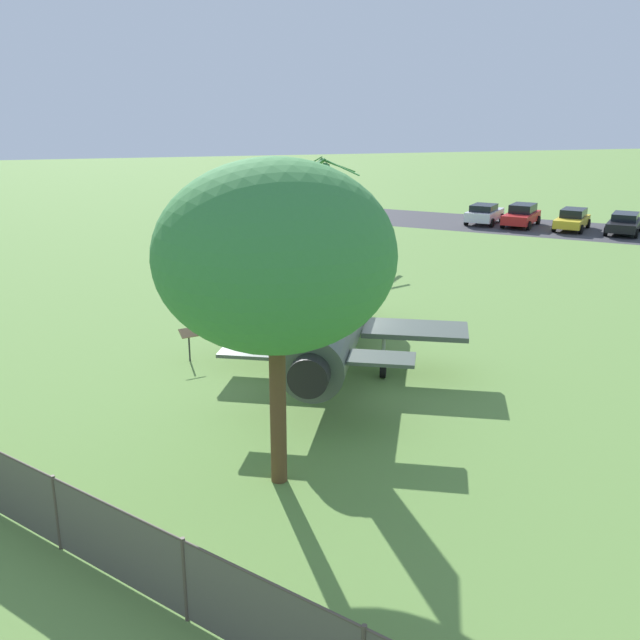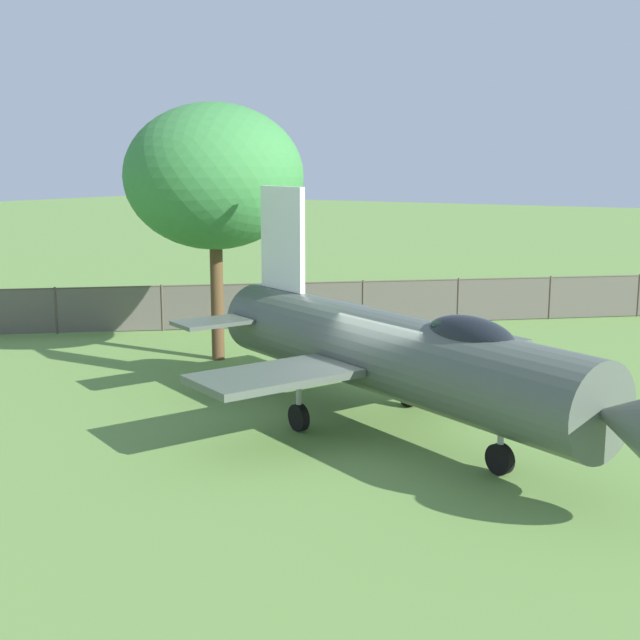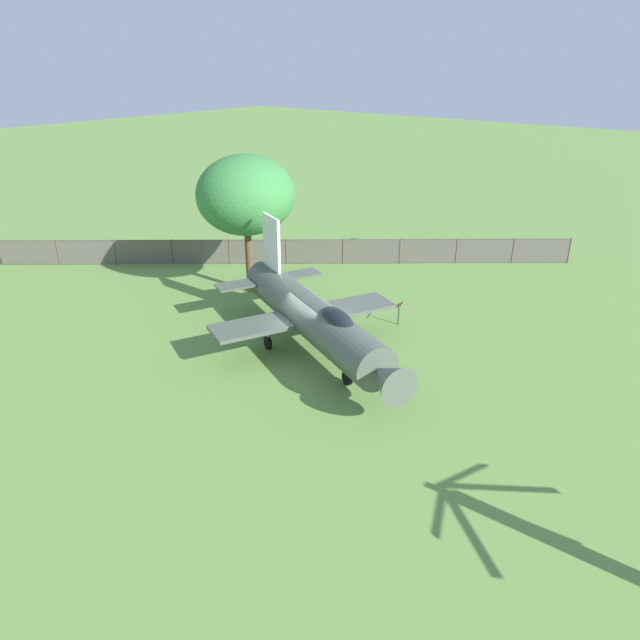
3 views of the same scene
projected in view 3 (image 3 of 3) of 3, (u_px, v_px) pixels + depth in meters
name	position (u px, v px, depth m)	size (l,w,h in m)	color
ground_plane	(311.00, 351.00, 26.36)	(200.00, 200.00, 0.00)	#668E42
display_jet	(314.00, 318.00, 25.33)	(12.38, 8.58, 5.20)	#4C564C
shade_tree	(246.00, 195.00, 30.91)	(5.09, 5.27, 7.48)	brown
perimeter_fence	(286.00, 251.00, 37.04)	(27.63, 22.79, 1.62)	#4C4238
shrub_near_fence	(353.00, 244.00, 40.18)	(1.25, 1.44, 0.70)	#235B26
info_plaque	(399.00, 308.00, 28.64)	(0.54, 0.69, 1.14)	#333333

